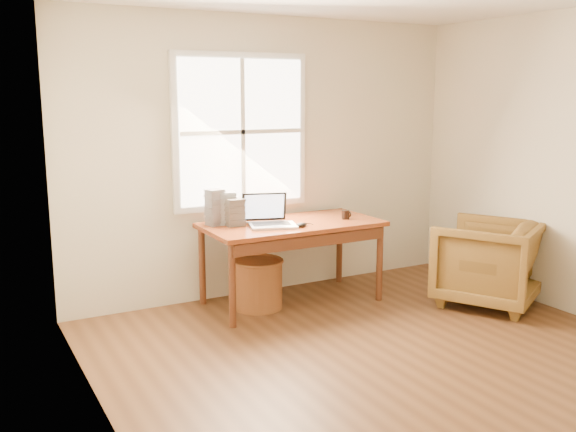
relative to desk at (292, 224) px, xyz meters
name	(u,v)px	position (x,y,z in m)	size (l,w,h in m)	color
room_shell	(408,182)	(-0.02, -1.64, 0.59)	(4.04, 4.54, 2.64)	brown
desk	(292,224)	(0.00, 0.00, 0.00)	(1.60, 0.80, 0.04)	brown
armchair	(487,263)	(1.54, -0.89, -0.34)	(0.83, 0.85, 0.77)	brown
wicker_stool	(258,284)	(-0.34, 0.00, -0.51)	(0.43, 0.43, 0.43)	brown
laptop	(273,208)	(-0.24, -0.10, 0.19)	(0.45, 0.47, 0.34)	silver
mouse	(301,225)	(-0.03, -0.22, 0.04)	(0.11, 0.07, 0.04)	black
coffee_mug	(346,215)	(0.52, -0.10, 0.06)	(0.07, 0.07, 0.08)	black
cd_stack_a	(227,208)	(-0.54, 0.20, 0.16)	(0.15, 0.13, 0.29)	#ACB3B8
cd_stack_b	(235,213)	(-0.51, 0.11, 0.14)	(0.15, 0.13, 0.24)	#28282D
cd_stack_c	(215,207)	(-0.65, 0.22, 0.18)	(0.14, 0.12, 0.32)	#A2A3B0
cd_stack_d	(232,213)	(-0.49, 0.23, 0.11)	(0.14, 0.13, 0.18)	silver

